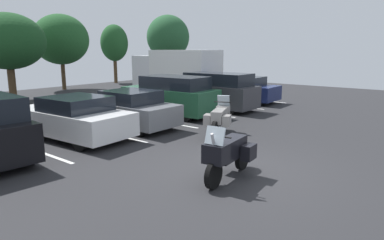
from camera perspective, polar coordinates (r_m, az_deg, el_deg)
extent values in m
cube|color=#262628|center=(8.84, 7.27, -8.77)|extent=(44.00, 44.00, 0.10)
cylinder|color=black|center=(7.67, 3.55, -8.99)|extent=(0.64, 0.19, 0.63)
cylinder|color=black|center=(8.94, 8.23, -6.07)|extent=(0.64, 0.19, 0.63)
cube|color=black|center=(8.17, 6.14, -4.67)|extent=(1.16, 0.54, 0.47)
cylinder|color=#B2B2B7|center=(7.64, 4.03, -5.86)|extent=(0.50, 0.12, 1.10)
cylinder|color=black|center=(7.59, 4.36, -2.64)|extent=(0.10, 0.62, 0.04)
cube|color=black|center=(7.61, 3.96, -5.50)|extent=(0.49, 0.54, 0.43)
cube|color=#B2C1CC|center=(7.45, 3.82, -2.59)|extent=(0.21, 0.46, 0.39)
cube|color=black|center=(8.36, 9.30, -5.21)|extent=(0.46, 0.29, 0.36)
cube|color=black|center=(8.64, 5.06, -4.54)|extent=(0.46, 0.29, 0.36)
cylinder|color=black|center=(12.99, 5.17, -0.35)|extent=(0.67, 0.37, 0.68)
cylinder|color=black|center=(11.50, 3.71, -1.89)|extent=(0.67, 0.37, 0.68)
cube|color=gray|center=(12.16, 4.51, 0.74)|extent=(1.22, 0.80, 0.43)
cylinder|color=#B2B2B7|center=(12.79, 5.11, 1.39)|extent=(0.50, 0.26, 1.14)
cylinder|color=black|center=(12.65, 5.07, 2.96)|extent=(0.27, 0.59, 0.04)
cube|color=gray|center=(12.81, 5.12, 1.47)|extent=(0.58, 0.59, 0.38)
cube|color=#B2C1CC|center=(12.79, 5.20, 3.23)|extent=(0.32, 0.47, 0.39)
cube|color=gray|center=(11.91, 2.63, 0.07)|extent=(0.50, 0.39, 0.36)
cube|color=gray|center=(11.78, 5.72, -0.10)|extent=(0.50, 0.39, 0.36)
cube|color=silver|center=(12.00, -25.39, -4.09)|extent=(0.12, 4.99, 0.01)
cube|color=silver|center=(13.35, -14.85, -1.84)|extent=(0.12, 4.99, 0.01)
cube|color=silver|center=(15.08, -6.50, -0.01)|extent=(0.12, 4.99, 0.01)
cube|color=silver|center=(17.08, 0.01, 1.43)|extent=(0.12, 4.99, 0.01)
cube|color=silver|center=(19.26, 5.11, 2.54)|extent=(0.12, 4.99, 0.01)
cube|color=silver|center=(21.56, 9.16, 3.40)|extent=(0.12, 4.99, 0.01)
cylinder|color=black|center=(10.14, -25.28, -4.84)|extent=(0.27, 0.69, 0.68)
cube|color=white|center=(12.59, -19.08, -0.13)|extent=(2.24, 4.58, 0.77)
cube|color=black|center=(12.29, -18.59, 2.58)|extent=(1.92, 2.07, 0.47)
cylinder|color=black|center=(13.46, -25.72, -1.10)|extent=(0.26, 0.66, 0.65)
cylinder|color=black|center=(14.34, -19.88, 0.07)|extent=(0.26, 0.66, 0.65)
cylinder|color=black|center=(10.96, -17.84, -3.18)|extent=(0.26, 0.66, 0.65)
cylinder|color=black|center=(12.02, -11.46, -1.58)|extent=(0.26, 0.66, 0.65)
cube|color=slate|center=(13.80, -10.55, 1.31)|extent=(1.84, 4.23, 0.76)
cube|color=black|center=(13.53, -9.98, 3.79)|extent=(1.68, 1.92, 0.48)
cylinder|color=black|center=(14.50, -16.58, 0.44)|extent=(0.22, 0.67, 0.66)
cylinder|color=black|center=(15.43, -11.83, 1.32)|extent=(0.22, 0.67, 0.66)
cylinder|color=black|center=(12.29, -8.85, -1.15)|extent=(0.22, 0.67, 0.66)
cylinder|color=black|center=(13.37, -3.93, -0.01)|extent=(0.22, 0.67, 0.66)
cube|color=#235638|center=(16.11, -3.73, 3.39)|extent=(1.96, 4.62, 1.05)
cube|color=black|center=(15.80, -2.84, 6.18)|extent=(1.76, 3.02, 0.56)
cylinder|color=black|center=(16.67, -9.50, 2.10)|extent=(0.24, 0.63, 0.63)
cylinder|color=black|center=(17.75, -5.94, 2.76)|extent=(0.24, 0.63, 0.63)
cylinder|color=black|center=(14.62, -1.02, 0.94)|extent=(0.24, 0.63, 0.63)
cylinder|color=black|center=(15.84, 2.37, 1.76)|extent=(0.24, 0.63, 0.63)
cube|color=#38383D|center=(17.77, 3.06, 4.16)|extent=(1.78, 4.83, 1.06)
cube|color=black|center=(17.42, 4.33, 6.73)|extent=(1.63, 3.25, 0.60)
cylinder|color=black|center=(18.25, -2.52, 3.01)|extent=(0.22, 0.60, 0.60)
cylinder|color=black|center=(19.39, 0.37, 3.53)|extent=(0.22, 0.60, 0.60)
cylinder|color=black|center=(16.32, 6.21, 1.94)|extent=(0.22, 0.60, 0.60)
cylinder|color=black|center=(17.58, 8.82, 2.56)|extent=(0.22, 0.60, 0.60)
cube|color=navy|center=(20.36, 7.97, 4.66)|extent=(2.13, 4.32, 0.79)
cube|color=black|center=(20.14, 8.85, 6.38)|extent=(1.87, 1.88, 0.48)
cylinder|color=black|center=(20.40, 3.26, 3.96)|extent=(0.25, 0.64, 0.63)
cylinder|color=black|center=(21.82, 5.66, 4.42)|extent=(0.25, 0.64, 0.63)
cylinder|color=black|center=(19.01, 10.57, 3.22)|extent=(0.25, 0.64, 0.63)
cylinder|color=black|center=(20.52, 12.61, 3.74)|extent=(0.25, 0.64, 0.63)
cube|color=silver|center=(25.74, -6.52, 8.02)|extent=(2.37, 1.81, 2.19)
cube|color=white|center=(23.55, -1.12, 8.26)|extent=(2.42, 4.60, 2.59)
cylinder|color=black|center=(25.10, -8.00, 5.60)|extent=(0.32, 0.90, 0.90)
cylinder|color=black|center=(26.47, -4.82, 5.97)|extent=(0.32, 0.90, 0.90)
cylinder|color=black|center=(22.24, -0.80, 4.95)|extent=(0.32, 0.90, 0.90)
cylinder|color=black|center=(23.77, 2.31, 5.37)|extent=(0.32, 0.90, 0.90)
cylinder|color=#4C3823|center=(23.14, -27.42, 5.09)|extent=(0.42, 0.42, 1.84)
ellipsoid|color=#19421E|center=(23.05, -28.01, 11.36)|extent=(4.19, 4.19, 3.23)
cylinder|color=#4C3823|center=(32.40, -12.44, 7.69)|extent=(0.31, 0.31, 1.95)
ellipsoid|color=#1E4C23|center=(32.34, -12.65, 12.25)|extent=(2.42, 2.42, 3.21)
cylinder|color=#4C3823|center=(36.17, -3.88, 8.36)|extent=(0.34, 0.34, 2.01)
ellipsoid|color=#23512D|center=(36.14, -3.95, 13.43)|extent=(4.30, 4.30, 4.38)
cylinder|color=#4C3823|center=(28.13, -20.34, 6.62)|extent=(0.29, 0.29, 1.88)
ellipsoid|color=#1E4C23|center=(28.06, -20.74, 12.27)|extent=(4.06, 4.06, 3.67)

